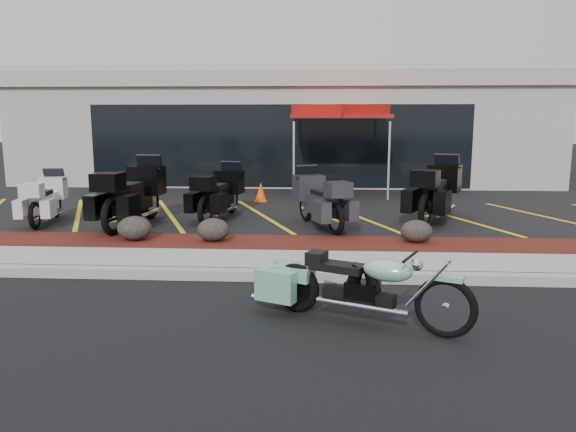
# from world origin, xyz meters

# --- Properties ---
(ground) EXTENTS (90.00, 90.00, 0.00)m
(ground) POSITION_xyz_m (0.00, 0.00, 0.00)
(ground) COLOR black
(ground) RESTS_ON ground
(curb) EXTENTS (24.00, 0.25, 0.15)m
(curb) POSITION_xyz_m (0.00, 0.90, 0.07)
(curb) COLOR gray
(curb) RESTS_ON ground
(sidewalk) EXTENTS (24.00, 1.20, 0.15)m
(sidewalk) POSITION_xyz_m (0.00, 1.60, 0.07)
(sidewalk) COLOR gray
(sidewalk) RESTS_ON ground
(mulch_bed) EXTENTS (24.00, 1.20, 0.16)m
(mulch_bed) POSITION_xyz_m (0.00, 2.80, 0.08)
(mulch_bed) COLOR #390E0D
(mulch_bed) RESTS_ON ground
(upper_lot) EXTENTS (26.00, 9.60, 0.15)m
(upper_lot) POSITION_xyz_m (0.00, 8.20, 0.07)
(upper_lot) COLOR black
(upper_lot) RESTS_ON ground
(dealership_building) EXTENTS (18.00, 8.16, 4.00)m
(dealership_building) POSITION_xyz_m (0.00, 14.47, 2.01)
(dealership_building) COLOR gray
(dealership_building) RESTS_ON ground
(boulder_left) EXTENTS (0.63, 0.53, 0.45)m
(boulder_left) POSITION_xyz_m (-2.08, 2.78, 0.38)
(boulder_left) COLOR black
(boulder_left) RESTS_ON mulch_bed
(boulder_mid) EXTENTS (0.60, 0.50, 0.42)m
(boulder_mid) POSITION_xyz_m (-0.61, 2.79, 0.37)
(boulder_mid) COLOR black
(boulder_mid) RESTS_ON mulch_bed
(boulder_right) EXTENTS (0.58, 0.48, 0.41)m
(boulder_right) POSITION_xyz_m (3.11, 2.94, 0.36)
(boulder_right) COLOR black
(boulder_right) RESTS_ON mulch_bed
(hero_cruiser) EXTENTS (2.66, 1.68, 0.92)m
(hero_cruiser) POSITION_xyz_m (2.76, -1.23, 0.46)
(hero_cruiser) COLOR #7BC0A8
(hero_cruiser) RESTS_ON ground
(touring_white) EXTENTS (1.04, 2.03, 1.13)m
(touring_white) POSITION_xyz_m (-4.68, 5.06, 0.71)
(touring_white) COLOR silver
(touring_white) RESTS_ON upper_lot
(touring_black_front) EXTENTS (1.22, 2.59, 1.45)m
(touring_black_front) POSITION_xyz_m (-2.45, 4.99, 0.88)
(touring_black_front) COLOR black
(touring_black_front) RESTS_ON upper_lot
(touring_black_mid) EXTENTS (1.24, 2.26, 1.25)m
(touring_black_mid) POSITION_xyz_m (-0.76, 5.87, 0.77)
(touring_black_mid) COLOR black
(touring_black_mid) RESTS_ON upper_lot
(touring_grey) EXTENTS (1.60, 2.28, 1.24)m
(touring_grey) POSITION_xyz_m (1.05, 4.94, 0.77)
(touring_grey) COLOR #302F35
(touring_grey) RESTS_ON upper_lot
(touring_black_rear) EXTENTS (1.87, 2.63, 1.43)m
(touring_black_rear) POSITION_xyz_m (4.25, 5.96, 0.87)
(touring_black_rear) COLOR black
(touring_black_rear) RESTS_ON upper_lot
(traffic_cone) EXTENTS (0.34, 0.34, 0.52)m
(traffic_cone) POSITION_xyz_m (-0.27, 7.79, 0.41)
(traffic_cone) COLOR #F44A08
(traffic_cone) RESTS_ON upper_lot
(popup_canopy) EXTENTS (3.21, 3.21, 2.61)m
(popup_canopy) POSITION_xyz_m (1.90, 9.63, 2.52)
(popup_canopy) COLOR silver
(popup_canopy) RESTS_ON upper_lot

